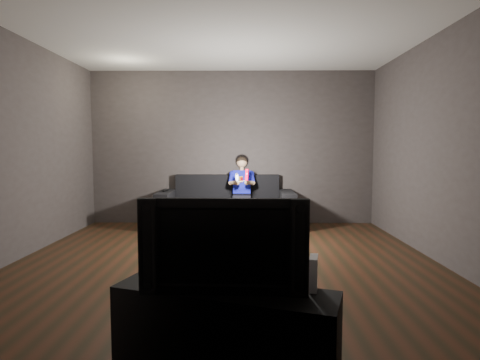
{
  "coord_description": "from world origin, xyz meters",
  "views": [
    {
      "loc": [
        0.23,
        -4.64,
        1.34
      ],
      "look_at": [
        0.15,
        1.55,
        0.85
      ],
      "focal_mm": 30.0,
      "sensor_mm": 36.0,
      "label": 1
    }
  ],
  "objects_px": {
    "child": "(242,185)",
    "media_console": "(225,328)",
    "coffee_table": "(233,219)",
    "sofa": "(227,211)"
  },
  "relations": [
    {
      "from": "child",
      "to": "media_console",
      "type": "xyz_separation_m",
      "value": [
        -0.07,
        -4.3,
        -0.48
      ]
    },
    {
      "from": "child",
      "to": "coffee_table",
      "type": "xyz_separation_m",
      "value": [
        -0.12,
        -0.9,
        -0.41
      ]
    },
    {
      "from": "coffee_table",
      "to": "media_console",
      "type": "xyz_separation_m",
      "value": [
        0.05,
        -3.4,
        -0.07
      ]
    },
    {
      "from": "coffee_table",
      "to": "media_console",
      "type": "relative_size",
      "value": 0.75
    },
    {
      "from": "sofa",
      "to": "child",
      "type": "height_order",
      "value": "child"
    },
    {
      "from": "coffee_table",
      "to": "sofa",
      "type": "bearing_deg",
      "value": 98.12
    },
    {
      "from": "sofa",
      "to": "media_console",
      "type": "bearing_deg",
      "value": -87.54
    },
    {
      "from": "media_console",
      "to": "coffee_table",
      "type": "bearing_deg",
      "value": 109.04
    },
    {
      "from": "sofa",
      "to": "child",
      "type": "xyz_separation_m",
      "value": [
        0.26,
        -0.07,
        0.44
      ]
    },
    {
      "from": "child",
      "to": "media_console",
      "type": "relative_size",
      "value": 0.79
    }
  ]
}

